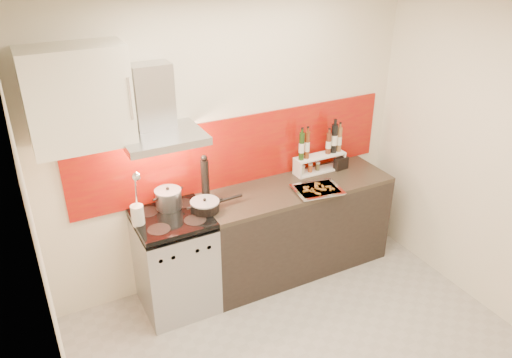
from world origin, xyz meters
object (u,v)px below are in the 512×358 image
stock_pot (168,199)px  baking_tray (317,190)px  counter (295,227)px  saute_pan (206,205)px  pepper_mill (205,180)px  range_stove (176,263)px

stock_pot → baking_tray: 1.31m
counter → stock_pot: (-1.17, 0.14, 0.54)m
saute_pan → pepper_mill: bearing=67.2°
range_stove → baking_tray: baking_tray is taller
counter → stock_pot: 1.30m
pepper_mill → baking_tray: 1.01m
range_stove → baking_tray: size_ratio=1.98×
stock_pot → saute_pan: 0.32m
stock_pot → saute_pan: size_ratio=0.47×
counter → stock_pot: bearing=173.1°
baking_tray → saute_pan: bearing=172.5°
counter → saute_pan: size_ratio=3.83×
counter → pepper_mill: 1.08m
saute_pan → pepper_mill: pepper_mill is taller
stock_pot → pepper_mill: bearing=-6.7°
range_stove → saute_pan: bearing=-7.6°
stock_pot → pepper_mill: size_ratio=0.51×
baking_tray → stock_pot: bearing=165.9°
saute_pan → baking_tray: size_ratio=1.02×
range_stove → counter: size_ratio=0.51×
pepper_mill → baking_tray: bearing=-16.4°
counter → stock_pot: size_ratio=8.11×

